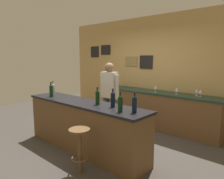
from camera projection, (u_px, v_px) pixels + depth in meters
name	position (u px, v px, depth m)	size (l,w,h in m)	color
ground_plane	(99.00, 143.00, 4.31)	(10.00, 10.00, 0.00)	#423D38
back_wall	(153.00, 70.00, 5.60)	(6.00, 0.09, 2.80)	tan
bar_counter	(84.00, 126.00, 3.95)	(2.75, 0.60, 0.92)	brown
side_counter	(158.00, 110.00, 5.19)	(3.05, 0.56, 0.90)	brown
bartender	(109.00, 94.00, 4.64)	(0.52, 0.21, 1.62)	#384766
bar_stool	(80.00, 143.00, 3.16)	(0.32, 0.32, 0.68)	brown
wine_bottle_a	(53.00, 89.00, 4.55)	(0.07, 0.07, 0.31)	#999E99
wine_bottle_b	(51.00, 90.00, 4.39)	(0.07, 0.07, 0.31)	black
wine_bottle_c	(97.00, 97.00, 3.65)	(0.07, 0.07, 0.31)	black
wine_bottle_d	(113.00, 99.00, 3.46)	(0.07, 0.07, 0.31)	black
wine_bottle_e	(120.00, 103.00, 3.15)	(0.07, 0.07, 0.31)	black
wine_bottle_f	(134.00, 104.00, 3.11)	(0.07, 0.07, 0.31)	black
wine_glass_a	(155.00, 88.00, 5.10)	(0.07, 0.07, 0.16)	silver
wine_glass_b	(177.00, 90.00, 4.74)	(0.07, 0.07, 0.16)	silver
wine_glass_c	(197.00, 91.00, 4.58)	(0.07, 0.07, 0.16)	silver
wine_glass_d	(201.00, 92.00, 4.49)	(0.07, 0.07, 0.16)	silver
coffee_mug	(117.00, 85.00, 6.09)	(0.12, 0.08, 0.09)	#338C4C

